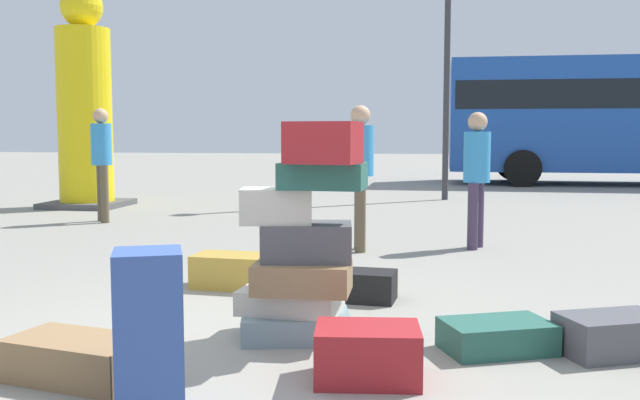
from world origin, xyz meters
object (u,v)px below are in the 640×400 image
at_px(suitcase_tower, 302,251).
at_px(suitcase_maroon_left_side, 368,354).
at_px(suitcase_charcoal_upright_blue, 613,335).
at_px(suitcase_tan_behind_tower, 231,271).
at_px(suitcase_brown_foreground_near, 78,359).
at_px(suitcase_navy_white_trunk, 149,331).
at_px(person_tourist_with_camera, 360,164).
at_px(suitcase_teal_right_side, 497,336).
at_px(person_passerby_in_red, 102,154).
at_px(person_bearded_onlooker, 477,168).
at_px(yellow_dummy_statue, 85,110).
at_px(suitcase_black_foreground_far, 356,285).

xyz_separation_m(suitcase_tower, suitcase_maroon_left_side, (0.48, -0.68, -0.43)).
height_order(suitcase_maroon_left_side, suitcase_charcoal_upright_blue, suitcase_maroon_left_side).
xyz_separation_m(suitcase_tan_behind_tower, suitcase_brown_foreground_near, (-0.19, -2.35, -0.03)).
height_order(suitcase_navy_white_trunk, person_tourist_with_camera, person_tourist_with_camera).
distance_m(suitcase_teal_right_side, person_passerby_in_red, 7.63).
relative_size(suitcase_tower, suitcase_tan_behind_tower, 2.23).
distance_m(suitcase_maroon_left_side, person_bearded_onlooker, 4.68).
relative_size(suitcase_navy_white_trunk, yellow_dummy_statue, 0.20).
bearing_deg(suitcase_tan_behind_tower, yellow_dummy_statue, 130.68).
relative_size(suitcase_maroon_left_side, person_bearded_onlooker, 0.36).
distance_m(suitcase_brown_foreground_near, person_tourist_with_camera, 4.61).
height_order(suitcase_tan_behind_tower, person_passerby_in_red, person_passerby_in_red).
height_order(suitcase_teal_right_side, suitcase_maroon_left_side, suitcase_maroon_left_side).
height_order(person_tourist_with_camera, yellow_dummy_statue, yellow_dummy_statue).
relative_size(suitcase_tan_behind_tower, person_passerby_in_red, 0.37).
height_order(suitcase_tower, suitcase_charcoal_upright_blue, suitcase_tower).
height_order(suitcase_brown_foreground_near, yellow_dummy_statue, yellow_dummy_statue).
relative_size(suitcase_tan_behind_tower, suitcase_brown_foreground_near, 0.84).
bearing_deg(suitcase_tower, suitcase_teal_right_side, -2.82).
height_order(suitcase_charcoal_upright_blue, person_passerby_in_red, person_passerby_in_red).
xyz_separation_m(suitcase_brown_foreground_near, yellow_dummy_statue, (-4.16, 8.40, 1.60)).
xyz_separation_m(suitcase_teal_right_side, suitcase_charcoal_upright_blue, (0.68, 0.03, 0.03)).
xyz_separation_m(suitcase_black_foreground_far, yellow_dummy_statue, (-5.45, 6.36, 1.60)).
bearing_deg(yellow_dummy_statue, suitcase_brown_foreground_near, -63.65).
xyz_separation_m(person_tourist_with_camera, person_passerby_in_red, (-4.00, 1.99, 0.03)).
bearing_deg(person_tourist_with_camera, suitcase_brown_foreground_near, -21.90).
xyz_separation_m(suitcase_charcoal_upright_blue, yellow_dummy_statue, (-7.11, 7.52, 1.60)).
xyz_separation_m(suitcase_navy_white_trunk, person_tourist_with_camera, (0.56, 4.74, 0.58)).
bearing_deg(suitcase_black_foreground_far, suitcase_tower, -95.84).
xyz_separation_m(suitcase_maroon_left_side, person_passerby_in_red, (-4.44, 6.17, 0.85)).
relative_size(suitcase_teal_right_side, person_tourist_with_camera, 0.39).
bearing_deg(person_bearded_onlooker, yellow_dummy_statue, -98.54).
distance_m(suitcase_tower, suitcase_tan_behind_tower, 1.74).
bearing_deg(suitcase_teal_right_side, suitcase_tan_behind_tower, 122.40).
relative_size(suitcase_teal_right_side, person_passerby_in_red, 0.38).
height_order(suitcase_tower, suitcase_navy_white_trunk, suitcase_tower).
xyz_separation_m(suitcase_teal_right_side, person_bearded_onlooker, (0.12, 3.91, 0.83)).
bearing_deg(person_tourist_with_camera, suitcase_black_foreground_far, -3.24).
xyz_separation_m(person_bearded_onlooker, person_tourist_with_camera, (-1.29, -0.36, 0.05)).
bearing_deg(yellow_dummy_statue, suitcase_teal_right_side, -49.59).
bearing_deg(suitcase_black_foreground_far, yellow_dummy_statue, 136.22).
relative_size(suitcase_black_foreground_far, person_passerby_in_red, 0.37).
relative_size(suitcase_brown_foreground_near, suitcase_navy_white_trunk, 0.96).
relative_size(suitcase_tan_behind_tower, suitcase_maroon_left_side, 1.12).
bearing_deg(suitcase_charcoal_upright_blue, suitcase_teal_right_side, 160.34).
bearing_deg(person_tourist_with_camera, suitcase_tan_behind_tower, -31.87).
distance_m(suitcase_maroon_left_side, yellow_dummy_statue, 10.09).
bearing_deg(suitcase_brown_foreground_near, suitcase_tan_behind_tower, 98.21).
bearing_deg(person_tourist_with_camera, suitcase_charcoal_upright_blue, 19.88).
bearing_deg(suitcase_navy_white_trunk, suitcase_maroon_left_side, 7.91).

